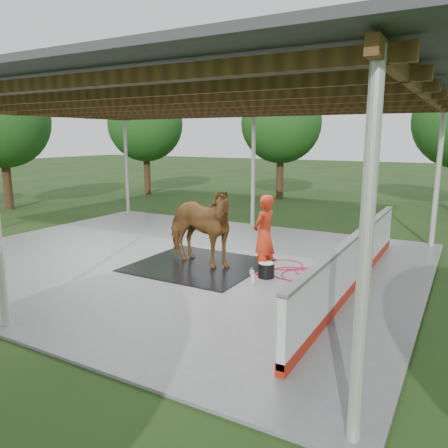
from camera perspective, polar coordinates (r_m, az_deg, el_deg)
The scene contains 12 objects.
ground at distance 11.40m, azimuth -6.64°, elevation -4.64°, with size 100.00×100.00×0.00m, color #1E3814.
concrete_slab at distance 11.39m, azimuth -6.64°, elevation -4.51°, with size 12.00×10.00×0.05m, color slate.
pavilion_structure at distance 10.99m, azimuth -7.13°, elevation 15.66°, with size 12.60×10.60×4.05m.
dasher_board at distance 9.37m, azimuth 16.74°, elevation -4.80°, with size 0.16×8.00×1.15m.
tree_belt at distance 11.55m, azimuth -3.12°, elevation 14.63°, with size 28.00×28.00×5.80m.
rubber_mat at distance 10.66m, azimuth -3.42°, elevation -5.36°, with size 2.95×2.76×0.02m, color black.
horse at distance 10.42m, azimuth -3.49°, elevation -0.27°, with size 1.03×2.26×1.91m, color brown.
handler at distance 9.83m, azimuth 5.25°, elevation -1.43°, with size 0.66×0.43×1.81m, color red.
wash_bucket at distance 9.76m, azimuth 5.52°, elevation -5.97°, with size 0.37×0.37×0.34m.
soap_bottle_a at distance 9.33m, azimuth 3.84°, elevation -7.03°, with size 0.10×0.10×0.27m, color silver.
soap_bottle_b at distance 9.89m, azimuth 3.67°, elevation -6.23°, with size 0.08×0.08×0.18m, color #338CD8.
hose_coil at distance 10.25m, azimuth 9.51°, elevation -6.19°, with size 1.91×1.58×0.02m.
Camera 1 is at (6.50, -8.83, 3.12)m, focal length 35.00 mm.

